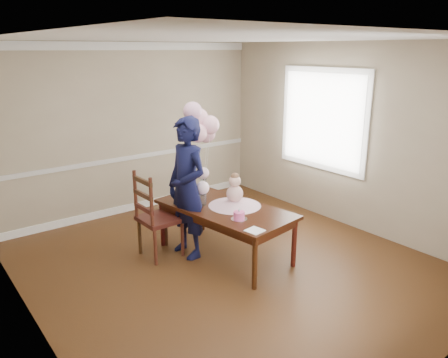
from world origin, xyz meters
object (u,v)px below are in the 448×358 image
(birthday_cake, at_px, (239,215))
(dining_chair_seat, at_px, (160,219))
(dining_table_top, at_px, (225,209))
(woman, at_px, (187,188))

(birthday_cake, relative_size, dining_chair_seat, 0.27)
(dining_table_top, distance_m, woman, 0.55)
(dining_table_top, xyz_separation_m, birthday_cake, (-0.12, -0.42, 0.07))
(woman, bearing_deg, dining_table_top, 44.84)
(birthday_cake, xyz_separation_m, woman, (-0.23, 0.75, 0.19))
(dining_table_top, relative_size, dining_chair_seat, 3.61)
(dining_table_top, relative_size, woman, 0.98)
(dining_table_top, xyz_separation_m, dining_chair_seat, (-0.65, 0.52, -0.14))
(birthday_cake, height_order, woman, woman)
(dining_chair_seat, distance_m, woman, 0.54)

